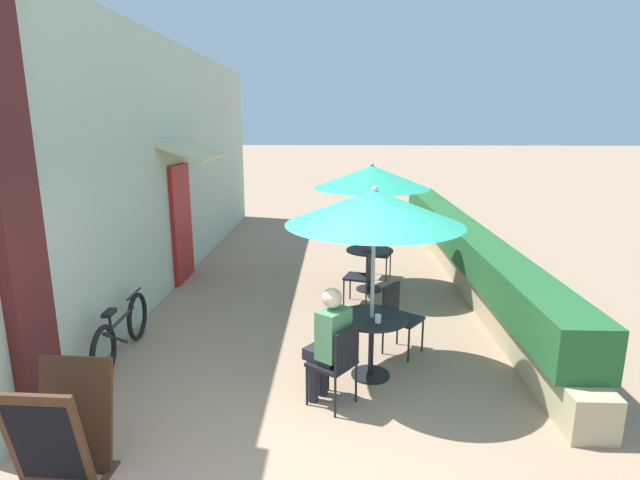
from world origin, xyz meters
The scene contains 16 objects.
ground_plane centered at (0.00, 0.00, 0.00)m, with size 120.00×120.00×0.00m, color #9E7F66.
cafe_facade_wall centered at (-2.54, 5.59, 2.09)m, with size 0.98×11.43×4.20m.
planter_hedge centered at (2.75, 5.62, 0.54)m, with size 0.60×10.43×1.01m.
patio_table_near centered at (0.82, 1.64, 0.53)m, with size 0.80×0.80×0.72m.
patio_umbrella_near centered at (0.82, 1.64, 1.95)m, with size 1.91×1.91×2.18m.
cafe_chair_near_left centered at (0.44, 1.00, 0.52)m, with size 0.56×0.56×0.87m.
seated_patron_near_left centered at (0.35, 1.06, 0.69)m, with size 0.51×0.49×1.25m.
cafe_chair_near_right centered at (1.19, 2.28, 0.52)m, with size 0.56×0.56×0.87m.
coffee_cup_near centered at (0.88, 1.48, 0.76)m, with size 0.07×0.07×0.09m.
patio_table_mid centered at (0.98, 4.65, 0.53)m, with size 0.80×0.80×0.72m.
patio_umbrella_mid centered at (0.98, 4.65, 1.95)m, with size 1.91×1.91×2.18m.
cafe_chair_mid_left centered at (0.83, 3.92, 0.52)m, with size 0.50×0.50×0.87m.
cafe_chair_mid_right centered at (1.13, 5.38, 0.52)m, with size 0.50×0.50×0.87m.
coffee_cup_mid centered at (0.90, 4.60, 0.76)m, with size 0.07×0.07×0.09m.
bicycle_leaning centered at (-2.20, 1.99, 0.33)m, with size 0.14×1.71×0.72m.
menu_board centered at (-1.73, -0.18, 0.47)m, with size 0.66×0.65×0.95m.
Camera 1 is at (0.43, -3.58, 2.83)m, focal length 28.00 mm.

